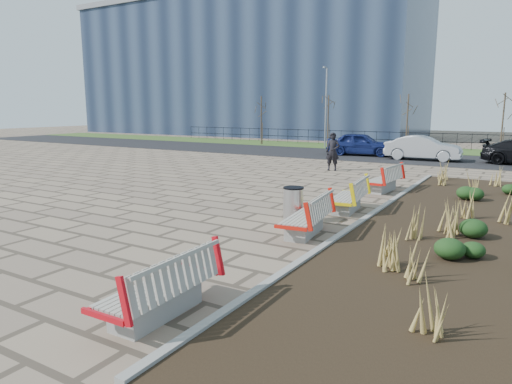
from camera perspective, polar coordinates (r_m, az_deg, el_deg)
The scene contains 20 objects.
ground at distance 10.84m, azimuth -15.21°, elevation -6.43°, with size 120.00×120.00×0.00m, color #7F6C57.
planting_bed at distance 12.58m, azimuth 24.01°, elevation -4.41°, with size 4.50×18.00×0.10m, color black.
planting_curb at distance 13.02m, azimuth 13.81°, elevation -3.19°, with size 0.16×18.00×0.15m, color gray.
grass_verge_far at distance 36.07m, azimuth 18.70°, elevation 5.07°, with size 80.00×5.00×0.04m, color #33511E.
road at distance 30.26m, azimuth 16.26°, elevation 4.24°, with size 80.00×7.00×0.02m, color black.
bench_a at distance 7.06m, azimuth -12.31°, elevation -11.25°, with size 0.90×2.10×1.00m, color red, non-canonical shape.
bench_b at distance 11.25m, azimuth 6.10°, elevation -2.86°, with size 0.90×2.10×1.00m, color red, non-canonical shape.
bench_c at distance 13.98m, azimuth 11.29°, elevation -0.37°, with size 0.90×2.10×1.00m, color yellow, non-canonical shape.
bench_d at distance 17.62m, azimuth 15.52°, elevation 1.67°, with size 0.90×2.10×1.00m, color red, non-canonical shape.
litter_bin at distance 12.48m, azimuth 4.68°, elevation -1.63°, with size 0.54×0.54×0.95m, color #B2B2B7.
pedestrian at distance 23.01m, azimuth 9.56°, elevation 5.01°, with size 0.69×0.45×1.89m, color black.
car_blue at distance 30.64m, azimuth 12.97°, elevation 5.88°, with size 1.75×4.34×1.48m, color navy.
car_silver at distance 28.93m, azimuth 20.14°, elevation 5.20°, with size 1.51×4.34×1.43m, color #9D9FA4.
tree_a at distance 38.92m, azimuth 0.67°, elevation 8.96°, with size 1.40×1.40×4.00m, color #4C3D2D, non-canonical shape.
tree_b at distance 36.28m, azimuth 8.99°, elevation 8.72°, with size 1.40×1.40×4.00m, color #4C3D2D, non-canonical shape.
tree_c at distance 34.49m, azimuth 18.36°, elevation 8.23°, with size 1.40×1.40×4.00m, color #4C3D2D, non-canonical shape.
tree_d at distance 33.69m, azimuth 28.43°, elevation 7.47°, with size 1.40×1.40×4.00m, color #4C3D2D, non-canonical shape.
lamp_west at distance 35.80m, azimuth 8.73°, elevation 10.30°, with size 0.24×0.60×6.00m, color gray, non-canonical shape.
railing_fence at distance 37.49m, azimuth 19.25°, elevation 6.17°, with size 44.00×0.10×1.20m, color black, non-canonical shape.
building_glass at distance 55.81m, azimuth -1.30°, elevation 15.03°, with size 40.00×14.00×15.00m, color #192338.
Camera 1 is at (7.55, -7.14, 3.09)m, focal length 32.00 mm.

